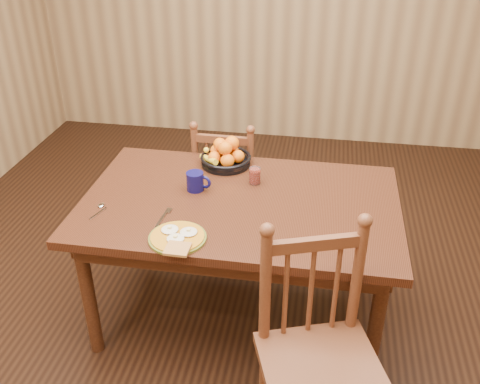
% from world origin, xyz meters
% --- Properties ---
extents(room, '(4.52, 5.02, 2.72)m').
position_xyz_m(room, '(0.00, 0.00, 1.35)').
color(room, black).
rests_on(room, ground).
extents(dining_table, '(1.60, 1.00, 0.75)m').
position_xyz_m(dining_table, '(0.00, 0.00, 0.67)').
color(dining_table, black).
rests_on(dining_table, ground).
extents(chair_far, '(0.42, 0.40, 0.91)m').
position_xyz_m(chair_far, '(-0.19, 0.67, 0.44)').
color(chair_far, '#4E2917').
rests_on(chair_far, ground).
extents(chair_near, '(0.59, 0.58, 1.03)m').
position_xyz_m(chair_near, '(0.44, -0.74, 0.50)').
color(chair_near, '#4E2917').
rests_on(chair_near, ground).
extents(breakfast_plate, '(0.26, 0.29, 0.04)m').
position_xyz_m(breakfast_plate, '(-0.22, -0.38, 0.76)').
color(breakfast_plate, '#59601E').
rests_on(breakfast_plate, dining_table).
extents(fork, '(0.04, 0.18, 0.00)m').
position_xyz_m(fork, '(-0.34, -0.21, 0.75)').
color(fork, silver).
rests_on(fork, dining_table).
extents(spoon, '(0.05, 0.16, 0.01)m').
position_xyz_m(spoon, '(-0.67, -0.19, 0.75)').
color(spoon, silver).
rests_on(spoon, dining_table).
extents(coffee_mug, '(0.13, 0.09, 0.10)m').
position_xyz_m(coffee_mug, '(-0.24, 0.07, 0.80)').
color(coffee_mug, '#0C0B3D').
rests_on(coffee_mug, dining_table).
extents(juice_glass, '(0.06, 0.06, 0.09)m').
position_xyz_m(juice_glass, '(0.05, 0.19, 0.79)').
color(juice_glass, silver).
rests_on(juice_glass, dining_table).
extents(fruit_bowl, '(0.29, 0.29, 0.17)m').
position_xyz_m(fruit_bowl, '(-0.15, 0.38, 0.81)').
color(fruit_bowl, black).
rests_on(fruit_bowl, dining_table).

